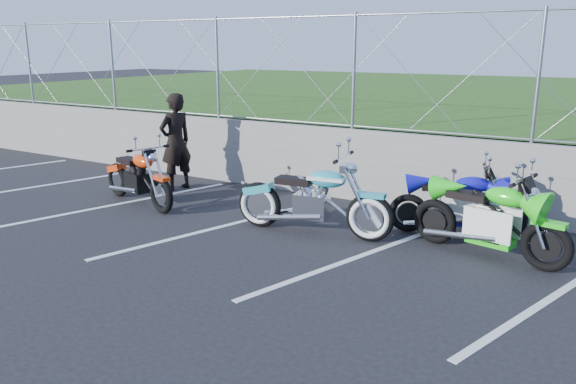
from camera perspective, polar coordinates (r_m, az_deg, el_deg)
The scene contains 10 objects.
ground at distance 8.16m, azimuth -10.53°, elevation -5.26°, with size 90.00×90.00×0.00m, color black.
retaining_wall at distance 10.76m, azimuth 1.58°, elevation 3.43°, with size 30.00×0.22×1.30m, color slate.
grass_field at distance 20.01m, azimuth 15.78°, elevation 8.12°, with size 30.00×20.00×1.30m, color #244B14.
chain_link_fence at distance 10.57m, azimuth 1.64°, elevation 12.24°, with size 28.00×0.03×2.00m.
parking_lines at distance 8.26m, azimuth 0.39°, elevation -4.74°, with size 18.29×4.31×0.01m.
cruiser_turquoise at distance 8.33m, azimuth 2.73°, elevation -1.06°, with size 2.46×0.78×1.23m.
naked_orange at distance 10.22m, azimuth -14.91°, elevation 1.25°, with size 2.12×0.83×1.08m.
sportbike_green at distance 7.89m, azimuth 19.87°, elevation -2.88°, with size 2.16×0.77×1.13m.
sportbike_blue at distance 8.65m, azimuth 17.01°, elevation -1.41°, with size 1.94×0.81×1.04m.
person_standing at distance 11.10m, azimuth -11.35°, elevation 5.01°, with size 0.68×0.45×1.88m, color black.
Camera 1 is at (5.12, -5.73, 2.75)m, focal length 35.00 mm.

